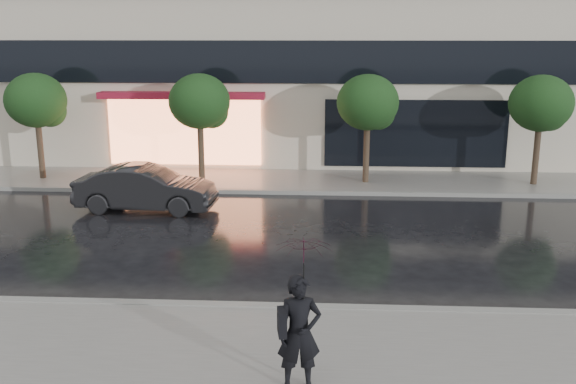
{
  "coord_description": "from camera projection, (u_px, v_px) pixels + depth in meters",
  "views": [
    {
      "loc": [
        1.44,
        -12.81,
        5.44
      ],
      "look_at": [
        0.55,
        3.22,
        1.4
      ],
      "focal_mm": 40.0,
      "sensor_mm": 36.0,
      "label": 1
    }
  ],
  "objects": [
    {
      "name": "parked_car",
      "position": [
        146.0,
        188.0,
        19.86
      ],
      "size": [
        4.37,
        1.74,
        1.41
      ],
      "primitive_type": "imported",
      "rotation": [
        0.0,
        0.0,
        1.51
      ],
      "color": "black",
      "rests_on": "ground"
    },
    {
      "name": "curb_far",
      "position": [
        280.0,
        192.0,
        22.03
      ],
      "size": [
        60.0,
        0.25,
        0.14
      ],
      "primitive_type": "cube",
      "color": "gray",
      "rests_on": "ground"
    },
    {
      "name": "tree_mid_west",
      "position": [
        201.0,
        103.0,
        22.97
      ],
      "size": [
        2.2,
        2.2,
        3.99
      ],
      "color": "#33261C",
      "rests_on": "ground"
    },
    {
      "name": "pedestrian_with_umbrella",
      "position": [
        301.0,
        299.0,
        9.5
      ],
      "size": [
        0.96,
        0.97,
        2.4
      ],
      "rotation": [
        0.0,
        0.0,
        0.16
      ],
      "color": "black",
      "rests_on": "sidewalk_near"
    },
    {
      "name": "sidewalk_far",
      "position": [
        284.0,
        181.0,
        23.72
      ],
      "size": [
        60.0,
        3.5,
        0.12
      ],
      "primitive_type": "cube",
      "color": "slate",
      "rests_on": "ground"
    },
    {
      "name": "ground",
      "position": [
        254.0,
        291.0,
        13.81
      ],
      "size": [
        120.0,
        120.0,
        0.0
      ],
      "primitive_type": "plane",
      "color": "black",
      "rests_on": "ground"
    },
    {
      "name": "tree_far_west",
      "position": [
        38.0,
        102.0,
        23.29
      ],
      "size": [
        2.2,
        2.2,
        3.99
      ],
      "color": "#33261C",
      "rests_on": "ground"
    },
    {
      "name": "tree_mid_east",
      "position": [
        369.0,
        104.0,
        22.65
      ],
      "size": [
        2.2,
        2.2,
        3.99
      ],
      "color": "#33261C",
      "rests_on": "ground"
    },
    {
      "name": "curb_near",
      "position": [
        249.0,
        307.0,
        12.83
      ],
      "size": [
        60.0,
        0.25,
        0.14
      ],
      "primitive_type": "cube",
      "color": "gray",
      "rests_on": "ground"
    },
    {
      "name": "tree_far_east",
      "position": [
        542.0,
        105.0,
        22.33
      ],
      "size": [
        2.2,
        2.2,
        3.99
      ],
      "color": "#33261C",
      "rests_on": "ground"
    },
    {
      "name": "sidewalk_near",
      "position": [
        233.0,
        364.0,
        10.65
      ],
      "size": [
        60.0,
        4.5,
        0.12
      ],
      "primitive_type": "cube",
      "color": "slate",
      "rests_on": "ground"
    }
  ]
}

